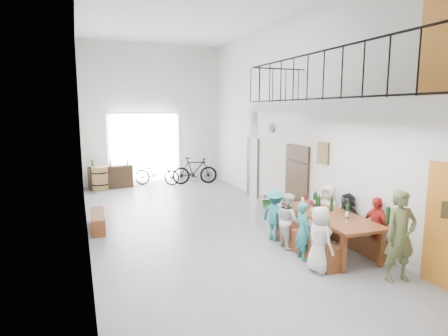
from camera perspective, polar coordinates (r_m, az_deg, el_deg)
name	(u,v)px	position (r m, az deg, el deg)	size (l,w,h in m)	color
floor	(200,224)	(9.88, -3.65, -8.54)	(12.00, 12.00, 0.00)	slate
room_walls	(199,85)	(9.45, -3.86, 12.50)	(12.00, 12.00, 12.00)	silver
gateway_portal	(144,149)	(15.20, -12.03, 2.80)	(2.80, 0.08, 2.80)	white
right_wall_decor	(334,162)	(9.11, 16.42, 0.87)	(0.07, 8.28, 5.07)	#B0681C
balcony	(348,109)	(7.60, 18.33, 8.52)	(1.52, 5.62, 4.00)	silver
tasting_table	(330,218)	(8.22, 15.83, -7.33)	(1.11, 2.48, 0.79)	brown
bench_inner	(305,243)	(8.02, 12.28, -11.15)	(0.32, 2.02, 0.46)	brown
bench_wall	(353,238)	(8.69, 19.02, -10.03)	(0.24, 1.82, 0.42)	brown
tableware	(321,204)	(8.43, 14.58, -5.30)	(0.57, 1.56, 0.35)	black
side_bench	(98,221)	(9.95, -18.68, -7.64)	(0.32, 1.45, 0.41)	brown
oak_barrel	(100,178)	(14.62, -18.39, -1.50)	(0.60, 0.60, 0.88)	olive
serving_counter	(111,177)	(14.89, -16.85, -1.31)	(1.60, 0.45, 0.85)	#311F0F
counter_bottles	(110,162)	(14.82, -16.95, 0.84)	(1.35, 0.23, 0.28)	black
guest_left_a	(320,239)	(7.16, 14.39, -10.46)	(0.60, 0.39, 1.23)	beige
guest_left_b	(303,231)	(7.66, 11.91, -9.33)	(0.43, 0.28, 1.17)	#247678
guest_left_c	(288,220)	(8.24, 9.77, -7.86)	(0.58, 0.45, 1.19)	beige
guest_left_d	(275,215)	(8.62, 7.78, -7.12)	(0.76, 0.44, 1.18)	#247678
guest_right_a	(376,227)	(8.17, 22.10, -8.36)	(0.73, 0.30, 1.24)	red
guest_right_b	(347,219)	(8.75, 18.18, -7.34)	(1.07, 0.34, 1.15)	black
guest_right_c	(328,211)	(9.14, 15.53, -6.32)	(0.59, 0.39, 1.22)	beige
host_standing	(400,236)	(7.19, 25.27, -9.36)	(0.59, 0.38, 1.61)	#535A32
potted_plant	(267,199)	(11.56, 6.58, -4.77)	(0.43, 0.37, 0.48)	#194D1F
bicycle_near	(157,173)	(14.99, -10.18, -0.79)	(0.64, 1.82, 0.96)	black
bicycle_far	(195,171)	(15.02, -4.47, -0.41)	(0.51, 1.80, 1.08)	black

